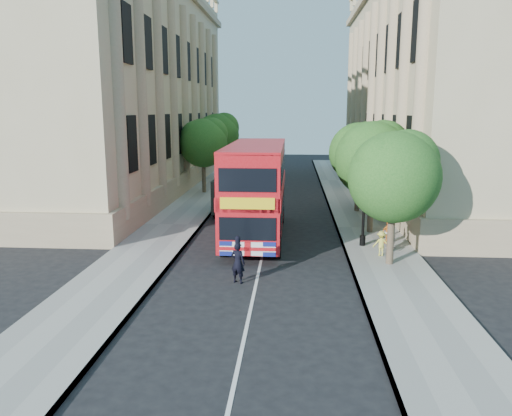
% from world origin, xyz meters
% --- Properties ---
extents(ground, '(120.00, 120.00, 0.00)m').
position_xyz_m(ground, '(0.00, 0.00, 0.00)').
color(ground, black).
rests_on(ground, ground).
extents(pavement_right, '(3.50, 80.00, 0.12)m').
position_xyz_m(pavement_right, '(5.75, 10.00, 0.06)').
color(pavement_right, gray).
rests_on(pavement_right, ground).
extents(pavement_left, '(3.50, 80.00, 0.12)m').
position_xyz_m(pavement_left, '(-5.75, 10.00, 0.06)').
color(pavement_left, gray).
rests_on(pavement_left, ground).
extents(building_right, '(12.00, 38.00, 18.00)m').
position_xyz_m(building_right, '(13.80, 24.00, 9.00)').
color(building_right, tan).
rests_on(building_right, ground).
extents(building_left, '(12.00, 38.00, 18.00)m').
position_xyz_m(building_left, '(-13.80, 24.00, 9.00)').
color(building_left, tan).
rests_on(building_left, ground).
extents(tree_right_near, '(4.00, 4.00, 6.08)m').
position_xyz_m(tree_right_near, '(5.84, 3.03, 4.25)').
color(tree_right_near, '#473828').
rests_on(tree_right_near, ground).
extents(tree_right_mid, '(4.20, 4.20, 6.37)m').
position_xyz_m(tree_right_mid, '(5.84, 9.03, 4.45)').
color(tree_right_mid, '#473828').
rests_on(tree_right_mid, ground).
extents(tree_right_far, '(4.00, 4.00, 6.15)m').
position_xyz_m(tree_right_far, '(5.84, 15.03, 4.31)').
color(tree_right_far, '#473828').
rests_on(tree_right_far, ground).
extents(tree_left_far, '(4.00, 4.00, 6.30)m').
position_xyz_m(tree_left_far, '(-5.96, 22.03, 4.44)').
color(tree_left_far, '#473828').
rests_on(tree_left_far, ground).
extents(tree_left_back, '(4.20, 4.20, 6.65)m').
position_xyz_m(tree_left_back, '(-5.96, 30.03, 4.71)').
color(tree_left_back, '#473828').
rests_on(tree_left_back, ground).
extents(lamp_post, '(0.32, 0.32, 5.16)m').
position_xyz_m(lamp_post, '(5.00, 6.00, 2.51)').
color(lamp_post, black).
rests_on(lamp_post, pavement_right).
extents(double_decker_bus, '(2.92, 10.87, 5.01)m').
position_xyz_m(double_decker_bus, '(-0.55, 7.74, 2.77)').
color(double_decker_bus, '#B10C13').
rests_on(double_decker_bus, ground).
extents(box_van, '(2.15, 5.03, 2.85)m').
position_xyz_m(box_van, '(-2.69, 14.32, 1.40)').
color(box_van, black).
rests_on(box_van, ground).
extents(police_constable, '(0.73, 0.61, 1.70)m').
position_xyz_m(police_constable, '(-0.74, 0.30, 0.85)').
color(police_constable, black).
rests_on(police_constable, ground).
extents(woman_pedestrian, '(0.92, 0.88, 1.50)m').
position_xyz_m(woman_pedestrian, '(6.25, 5.61, 0.87)').
color(woman_pedestrian, beige).
rests_on(woman_pedestrian, pavement_right).
extents(child_a, '(0.75, 0.48, 1.18)m').
position_xyz_m(child_a, '(6.35, 6.48, 0.71)').
color(child_a, orange).
rests_on(child_a, pavement_right).
extents(child_b, '(0.77, 0.45, 1.18)m').
position_xyz_m(child_b, '(5.62, 4.25, 0.71)').
color(child_b, '#D3CC48').
rests_on(child_b, pavement_right).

